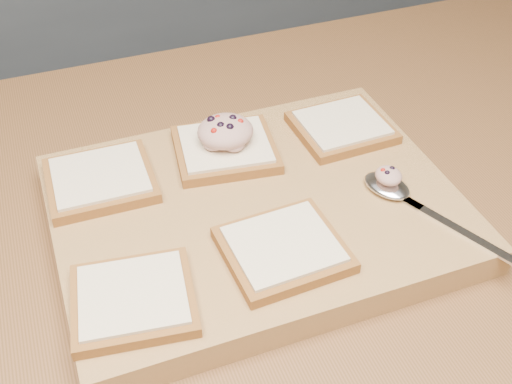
# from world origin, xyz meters

# --- Properties ---
(back_counter) EXTENTS (3.60, 0.62, 0.94)m
(back_counter) POSITION_xyz_m (0.00, 1.43, 0.47)
(back_counter) COLOR slate
(back_counter) RESTS_ON ground
(cutting_board) EXTENTS (0.45, 0.34, 0.04)m
(cutting_board) POSITION_xyz_m (-0.02, -0.04, 0.92)
(cutting_board) COLOR tan
(cutting_board) RESTS_ON island_counter
(bread_far_left) EXTENTS (0.12, 0.11, 0.02)m
(bread_far_left) POSITION_xyz_m (-0.18, 0.05, 0.94)
(bread_far_left) COLOR brown
(bread_far_left) RESTS_ON cutting_board
(bread_far_center) EXTENTS (0.14, 0.13, 0.02)m
(bread_far_center) POSITION_xyz_m (-0.03, 0.05, 0.94)
(bread_far_center) COLOR brown
(bread_far_center) RESTS_ON cutting_board
(bread_far_right) EXTENTS (0.12, 0.11, 0.02)m
(bread_far_right) POSITION_xyz_m (0.13, 0.04, 0.94)
(bread_far_right) COLOR brown
(bread_far_right) RESTS_ON cutting_board
(bread_near_left) EXTENTS (0.13, 0.12, 0.02)m
(bread_near_left) POSITION_xyz_m (-0.19, -0.14, 0.94)
(bread_near_left) COLOR brown
(bread_near_left) RESTS_ON cutting_board
(bread_near_center) EXTENTS (0.13, 0.12, 0.02)m
(bread_near_center) POSITION_xyz_m (-0.03, -0.13, 0.94)
(bread_near_center) COLOR brown
(bread_near_center) RESTS_ON cutting_board
(tuna_salad_dollop) EXTENTS (0.07, 0.07, 0.03)m
(tuna_salad_dollop) POSITION_xyz_m (-0.03, 0.06, 0.97)
(tuna_salad_dollop) COLOR tan
(tuna_salad_dollop) RESTS_ON bread_far_center
(spoon) EXTENTS (0.10, 0.19, 0.01)m
(spoon) POSITION_xyz_m (0.13, -0.09, 0.94)
(spoon) COLOR silver
(spoon) RESTS_ON cutting_board
(spoon_salad) EXTENTS (0.03, 0.03, 0.02)m
(spoon_salad) POSITION_xyz_m (0.12, -0.08, 0.96)
(spoon_salad) COLOR tan
(spoon_salad) RESTS_ON spoon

